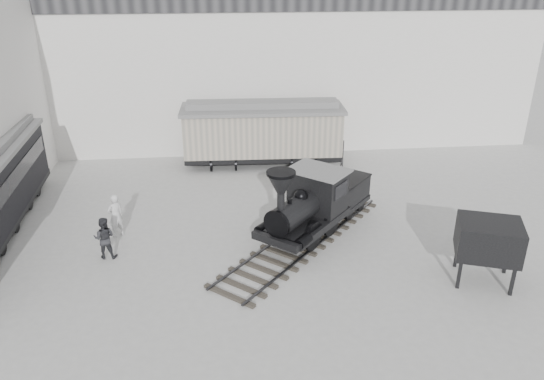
{
  "coord_description": "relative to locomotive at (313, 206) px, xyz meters",
  "views": [
    {
      "loc": [
        -1.76,
        -15.64,
        10.85
      ],
      "look_at": [
        0.29,
        4.02,
        2.0
      ],
      "focal_mm": 35.0,
      "sensor_mm": 36.0,
      "label": 1
    }
  ],
  "objects": [
    {
      "name": "visitor_b",
      "position": [
        -8.29,
        -1.01,
        -0.45
      ],
      "size": [
        0.86,
        0.69,
        1.71
      ],
      "primitive_type": "imported",
      "rotation": [
        0.0,
        0.0,
        3.09
      ],
      "color": "#28292D",
      "rests_on": "ground"
    },
    {
      "name": "ground",
      "position": [
        -1.96,
        -3.77,
        -1.3
      ],
      "size": [
        90.0,
        90.0,
        0.0
      ],
      "primitive_type": "plane",
      "color": "#9E9E9B"
    },
    {
      "name": "coal_hopper",
      "position": [
        5.52,
        -4.05,
        0.22
      ],
      "size": [
        2.61,
        2.38,
        2.33
      ],
      "rotation": [
        0.0,
        0.0,
        -0.35
      ],
      "color": "black",
      "rests_on": "ground"
    },
    {
      "name": "locomotive",
      "position": [
        0.0,
        0.0,
        0.0
      ],
      "size": [
        8.2,
        8.97,
        3.53
      ],
      "rotation": [
        0.0,
        0.0,
        -0.72
      ],
      "color": "black",
      "rests_on": "ground"
    },
    {
      "name": "visitor_a",
      "position": [
        -8.13,
        0.69,
        -0.36
      ],
      "size": [
        0.83,
        0.78,
        1.9
      ],
      "primitive_type": "imported",
      "rotation": [
        0.0,
        0.0,
        3.8
      ],
      "color": "silver",
      "rests_on": "ground"
    },
    {
      "name": "north_wall",
      "position": [
        -1.96,
        11.21,
        4.25
      ],
      "size": [
        34.0,
        2.51,
        11.0
      ],
      "color": "silver",
      "rests_on": "ground"
    },
    {
      "name": "boxcar",
      "position": [
        -1.35,
        8.41,
        0.59
      ],
      "size": [
        8.92,
        3.09,
        3.61
      ],
      "rotation": [
        0.0,
        0.0,
        -0.04
      ],
      "color": "black",
      "rests_on": "ground"
    }
  ]
}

